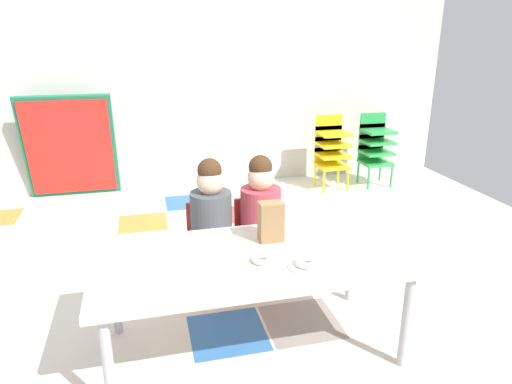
% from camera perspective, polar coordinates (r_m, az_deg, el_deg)
% --- Properties ---
extents(ground_plane, '(6.25, 4.86, 0.02)m').
position_cam_1_polar(ground_plane, '(3.16, -5.09, -12.43)').
color(ground_plane, silver).
extents(back_wall, '(6.25, 0.10, 2.75)m').
position_cam_1_polar(back_wall, '(5.12, -10.06, 15.83)').
color(back_wall, beige).
rests_on(back_wall, ground_plane).
extents(craft_table, '(1.60, 0.77, 0.57)m').
position_cam_1_polar(craft_table, '(2.40, -0.44, -8.82)').
color(craft_table, beige).
rests_on(craft_table, ground_plane).
extents(seated_child_near_camera, '(0.32, 0.31, 0.92)m').
position_cam_1_polar(seated_child_near_camera, '(2.91, -5.58, -2.92)').
color(seated_child_near_camera, red).
rests_on(seated_child_near_camera, ground_plane).
extents(seated_child_middle_seat, '(0.33, 0.33, 0.92)m').
position_cam_1_polar(seated_child_middle_seat, '(2.97, 0.55, -2.37)').
color(seated_child_middle_seat, red).
rests_on(seated_child_middle_seat, ground_plane).
extents(kid_chair_yellow_stack, '(0.32, 0.30, 0.80)m').
position_cam_1_polar(kid_chair_yellow_stack, '(5.13, 9.32, 5.47)').
color(kid_chair_yellow_stack, yellow).
rests_on(kid_chair_yellow_stack, ground_plane).
extents(kid_chair_green_stack, '(0.32, 0.30, 0.80)m').
position_cam_1_polar(kid_chair_green_stack, '(5.35, 14.56, 5.69)').
color(kid_chair_green_stack, green).
rests_on(kid_chair_green_stack, ground_plane).
extents(folded_activity_table, '(0.90, 0.29, 1.09)m').
position_cam_1_polar(folded_activity_table, '(5.07, -22.07, 5.13)').
color(folded_activity_table, '#19724C').
rests_on(folded_activity_table, ground_plane).
extents(paper_bag_brown, '(0.13, 0.09, 0.22)m').
position_cam_1_polar(paper_bag_brown, '(2.49, 1.87, -3.69)').
color(paper_bag_brown, '#9E754C').
rests_on(paper_bag_brown, craft_table).
extents(paper_plate_near_edge, '(0.18, 0.18, 0.01)m').
position_cam_1_polar(paper_plate_near_edge, '(2.27, 6.23, -9.10)').
color(paper_plate_near_edge, white).
rests_on(paper_plate_near_edge, craft_table).
extents(donut_powdered_on_plate, '(0.11, 0.11, 0.03)m').
position_cam_1_polar(donut_powdered_on_plate, '(2.26, 6.25, -8.64)').
color(donut_powdered_on_plate, white).
rests_on(donut_powdered_on_plate, craft_table).
extents(donut_powdered_loose, '(0.10, 0.10, 0.03)m').
position_cam_1_polar(donut_powdered_loose, '(2.30, 0.71, -8.33)').
color(donut_powdered_loose, white).
rests_on(donut_powdered_loose, craft_table).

